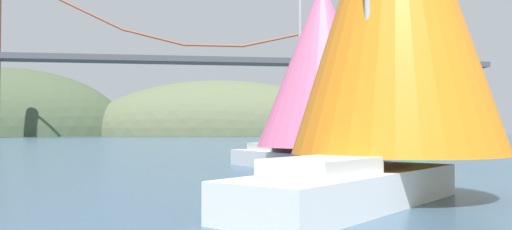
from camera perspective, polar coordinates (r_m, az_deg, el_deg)
name	(u,v)px	position (r m, az deg, el deg)	size (l,w,h in m)	color
ground_plane	(366,178)	(19.56, 11.97, -6.76)	(360.00, 360.00, 0.00)	#385670
headland_center	(222,135)	(153.76, -3.71, -2.24)	(79.28, 44.00, 32.33)	#5B6647
headland_left	(7,136)	(160.76, -25.57, -2.06)	(65.89, 44.00, 37.78)	#425138
headland_right	(400,135)	(167.18, 15.46, -2.13)	(58.99, 44.00, 43.18)	#5B6647
suspension_bridge	(214,56)	(114.62, -4.67, 6.46)	(126.69, 6.00, 38.33)	brown
sailboat_navy_sail	(366,96)	(40.10, 12.00, 2.10)	(7.52, 4.12, 9.50)	#191E4C
sailboat_pink_spinnaker	(320,70)	(22.09, 7.02, 4.95)	(7.08, 9.78, 9.17)	white
sailboat_green_sail	(417,97)	(61.35, 17.20, 1.86)	(8.69, 5.62, 10.47)	#B7B2A8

